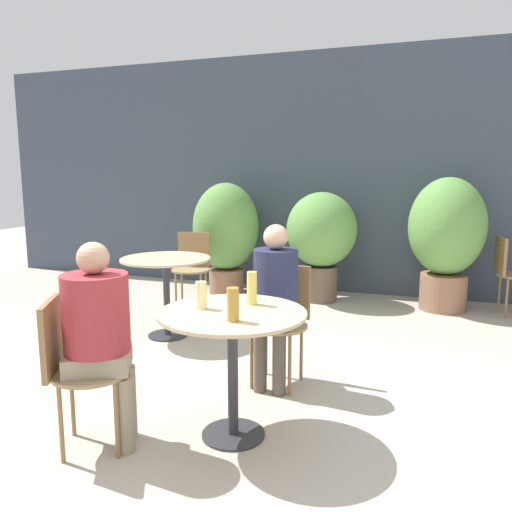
% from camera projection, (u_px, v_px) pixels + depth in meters
% --- Properties ---
extents(ground_plane, '(20.00, 20.00, 0.00)m').
position_uv_depth(ground_plane, '(212.00, 439.00, 2.84)').
color(ground_plane, '#B2A899').
extents(storefront_wall, '(10.00, 0.06, 3.00)m').
position_uv_depth(storefront_wall, '(338.00, 174.00, 6.25)').
color(storefront_wall, '#3D4756').
rests_on(storefront_wall, ground_plane).
extents(cafe_table_near, '(0.83, 0.83, 0.74)m').
position_uv_depth(cafe_table_near, '(233.00, 335.00, 2.79)').
color(cafe_table_near, '#2D2D33').
rests_on(cafe_table_near, ground_plane).
extents(cafe_table_far, '(0.82, 0.82, 0.74)m').
position_uv_depth(cafe_table_far, '(166.00, 273.00, 4.57)').
color(cafe_table_far, '#2D2D33').
rests_on(cafe_table_far, ground_plane).
extents(bistro_chair_0, '(0.43, 0.43, 0.84)m').
position_uv_depth(bistro_chair_0, '(281.00, 312.00, 3.60)').
color(bistro_chair_0, '#997F56').
rests_on(bistro_chair_0, ground_plane).
extents(bistro_chair_1, '(0.49, 0.47, 0.84)m').
position_uv_depth(bistro_chair_1, '(73.00, 359.00, 2.67)').
color(bistro_chair_1, '#997F56').
rests_on(bistro_chair_1, ground_plane).
extents(bistro_chair_2, '(0.44, 0.46, 0.84)m').
position_uv_depth(bistro_chair_2, '(192.00, 262.00, 5.66)').
color(bistro_chair_2, '#997F56').
rests_on(bistro_chair_2, ground_plane).
extents(bistro_chair_3, '(0.45, 0.43, 0.84)m').
position_uv_depth(bistro_chair_3, '(510.00, 268.00, 5.27)').
color(bistro_chair_3, '#997F56').
rests_on(bistro_chair_3, ground_plane).
extents(seated_person_0, '(0.31, 0.32, 1.16)m').
position_uv_depth(seated_person_0, '(275.00, 292.00, 3.43)').
color(seated_person_0, brown).
rests_on(seated_person_0, ground_plane).
extents(seated_person_1, '(0.43, 0.42, 1.14)m').
position_uv_depth(seated_person_1, '(100.00, 328.00, 2.67)').
color(seated_person_1, gray).
rests_on(seated_person_1, ground_plane).
extents(beer_glass_0, '(0.06, 0.06, 0.19)m').
position_uv_depth(beer_glass_0, '(252.00, 288.00, 2.90)').
color(beer_glass_0, '#DBC65B').
rests_on(beer_glass_0, cafe_table_near).
extents(beer_glass_1, '(0.06, 0.06, 0.16)m').
position_uv_depth(beer_glass_1, '(201.00, 295.00, 2.81)').
color(beer_glass_1, beige).
rests_on(beer_glass_1, cafe_table_near).
extents(beer_glass_2, '(0.06, 0.06, 0.18)m').
position_uv_depth(beer_glass_2, '(233.00, 305.00, 2.57)').
color(beer_glass_2, '#B28433').
rests_on(beer_glass_2, cafe_table_near).
extents(potted_plant_0, '(0.83, 0.83, 1.39)m').
position_uv_depth(potted_plant_0, '(226.00, 231.00, 6.26)').
color(potted_plant_0, '#93664C').
rests_on(potted_plant_0, ground_plane).
extents(potted_plant_1, '(0.83, 0.83, 1.29)m').
position_uv_depth(potted_plant_1, '(321.00, 235.00, 5.85)').
color(potted_plant_1, brown).
rests_on(potted_plant_1, ground_plane).
extents(potted_plant_2, '(0.82, 0.82, 1.47)m').
position_uv_depth(potted_plant_2, '(446.00, 235.00, 5.44)').
color(potted_plant_2, '#93664C').
rests_on(potted_plant_2, ground_plane).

